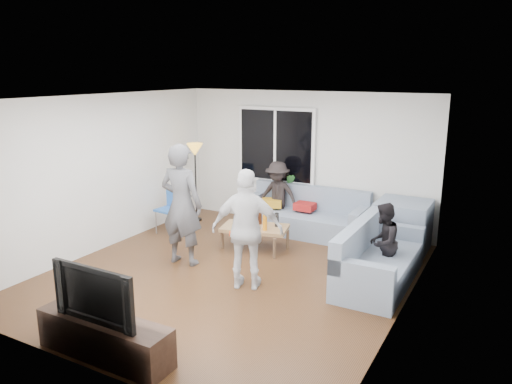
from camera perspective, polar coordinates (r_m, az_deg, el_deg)
The scene contains 32 objects.
floor at distance 7.50m, azimuth -2.92°, elevation -9.60°, with size 5.00×5.50×0.04m, color #56351C.
ceiling at distance 6.88m, azimuth -3.19°, elevation 10.99°, with size 5.00×5.50×0.04m, color white.
wall_back at distance 9.49m, azimuth 5.80°, elevation 3.71°, with size 5.00×0.04×2.60m, color silver.
wall_front at distance 5.04m, azimuth -19.97°, elevation -6.30°, with size 5.00×0.04×2.60m, color silver.
wall_left at distance 8.64m, azimuth -17.42°, elevation 2.14°, with size 0.04×5.50×2.60m, color silver.
wall_right at distance 6.17m, azimuth 17.29°, elevation -2.42°, with size 0.04×5.50×2.60m, color silver.
window_frame at distance 9.62m, azimuth 2.35°, elevation 5.42°, with size 1.62×0.06×1.47m, color white.
window_glass at distance 9.59m, azimuth 2.24°, elevation 5.39°, with size 1.50×0.02×1.35m, color black.
window_mullion at distance 9.58m, azimuth 2.22°, elevation 5.38°, with size 0.05×0.03×1.35m, color white.
radiator at distance 9.85m, azimuth 2.17°, elevation -1.76°, with size 1.30×0.12×0.62m, color silver.
potted_plant at distance 9.56m, azimuth 3.91°, elevation 0.89°, with size 0.22×0.18×0.40m, color #2C6C2B.
vase at distance 9.77m, azimuth 1.49°, elevation 0.54°, with size 0.17×0.17×0.18m, color silver.
sofa_back_section at distance 9.16m, azimuth 5.62°, elevation -2.28°, with size 2.30×0.85×0.85m, color gray, non-canonical shape.
sofa_right_section at distance 7.27m, azimuth 14.21°, elevation -7.01°, with size 0.85×2.00×0.85m, color gray, non-canonical shape.
sofa_corner at distance 8.65m, azimuth 16.59°, elevation -3.79°, with size 0.85×0.85×0.85m, color gray.
cushion_yellow at distance 9.39m, azimuth 1.82°, elevation -1.27°, with size 0.38×0.32×0.14m, color #BE861B.
cushion_red at distance 9.20m, azimuth 5.68°, elevation -1.66°, with size 0.36×0.30×0.13m, color maroon.
coffee_table at distance 8.42m, azimuth -0.14°, elevation -5.29°, with size 1.10×0.60×0.40m, color #A3784F.
pitcher at distance 8.31m, azimuth -1.07°, elevation -3.49°, with size 0.17×0.17×0.17m, color maroon.
side_chair at distance 9.33m, azimuth -10.09°, elevation -2.09°, with size 0.40×0.40×0.86m, color #295FB2, non-canonical shape.
floor_lamp at distance 9.93m, azimuth -6.98°, elevation 1.07°, with size 0.32×0.32×1.56m, color gold, non-canonical shape.
player_left at distance 7.68m, azimuth -8.61°, elevation -1.47°, with size 0.70×0.46×1.91m, color #47484C.
player_right at distance 6.76m, azimuth -1.01°, elevation -4.40°, with size 0.99×0.41×1.69m, color silver.
spectator_right at distance 7.31m, azimuth 14.48°, elevation -5.65°, with size 0.56×0.44×1.15m, color black.
spectator_back at distance 9.36m, azimuth 2.49°, elevation -0.42°, with size 0.85×0.49×1.31m, color black.
tv_console at distance 5.66m, azimuth -17.11°, elevation -15.79°, with size 1.60×0.40×0.44m, color #34221A.
television at distance 5.43m, azimuth -17.51°, elevation -10.93°, with size 1.07×0.14×0.61m, color black.
bottle_c at distance 8.45m, azimuth 0.46°, elevation -3.03°, with size 0.07×0.07×0.22m, color black.
bottle_d at distance 8.12m, azimuth 1.03°, elevation -3.58°, with size 0.07×0.07×0.26m, color orange.
bottle_a at distance 8.52m, azimuth -1.64°, elevation -2.92°, with size 0.07×0.07×0.20m, color red.
bottle_e at distance 8.31m, azimuth 2.43°, elevation -3.24°, with size 0.07×0.07×0.24m, color black.
bottle_b at distance 8.34m, azimuth -1.40°, elevation -3.29°, with size 0.08×0.08×0.20m, color #1B961B.
Camera 1 is at (3.63, -5.83, 2.97)m, focal length 34.56 mm.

